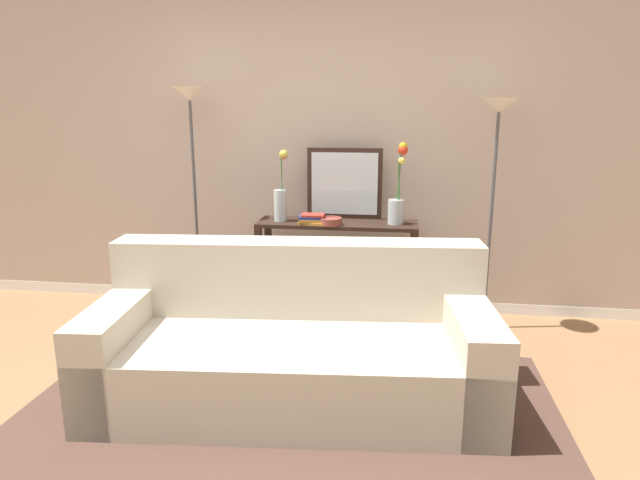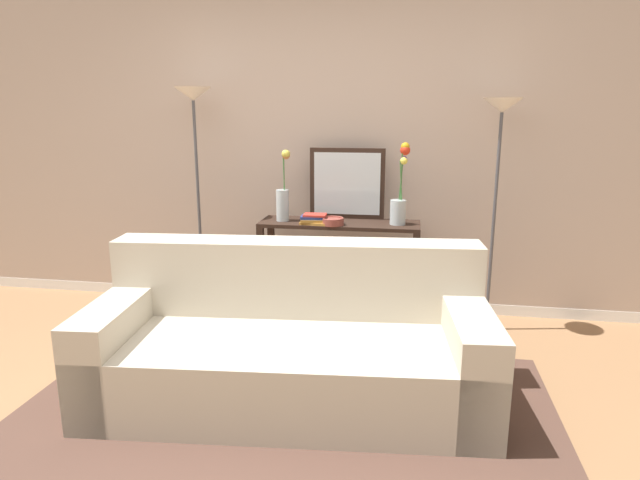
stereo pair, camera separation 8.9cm
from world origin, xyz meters
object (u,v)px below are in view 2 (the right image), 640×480
Objects in this scene: console_table at (339,253)px; book_row_under_console at (301,310)px; vase_short_flowers at (400,196)px; floor_lamp_right at (499,151)px; floor_lamp_left at (195,139)px; fruit_bowl at (333,221)px; couch at (291,347)px; vase_tall_flowers at (283,193)px; book_stack at (314,219)px; wall_mirror at (347,184)px.

console_table is 0.59m from book_row_under_console.
book_row_under_console is at bearing 178.88° from vase_short_flowers.
floor_lamp_right is at bearing -0.56° from console_table.
fruit_bowl is at bearing -5.44° from floor_lamp_left.
book_row_under_console is at bearing 157.15° from fruit_bowl.
floor_lamp_left reaches higher than couch.
vase_tall_flowers is (-1.58, -0.01, -0.34)m from floor_lamp_right.
fruit_bowl is (-1.18, -0.10, -0.53)m from floor_lamp_right.
book_stack is at bearing -15.96° from vase_tall_flowers.
floor_lamp_left reaches higher than console_table.
floor_lamp_right is at bearing -8.48° from wall_mirror.
floor_lamp_right is 1.30m from fruit_bowl.
floor_lamp_right is at bearing 0.30° from vase_short_flowers.
vase_short_flowers is at bearing -179.70° from floor_lamp_right.
fruit_bowl is 0.76× the size of book_stack.
floor_lamp_left reaches higher than fruit_bowl.
couch is 1.61m from wall_mirror.
floor_lamp_left is at bearing -179.22° from book_row_under_console.
floor_lamp_left is at bearing 179.87° from vase_short_flowers.
floor_lamp_left is 3.07× the size of wall_mirror.
vase_short_flowers is (0.57, 1.23, 0.71)m from couch.
book_row_under_console is at bearing 179.56° from floor_lamp_right.
floor_lamp_right is (1.26, 1.24, 1.05)m from couch.
floor_lamp_right is at bearing 0.48° from vase_tall_flowers.
floor_lamp_right reaches higher than fruit_bowl.
book_stack is at bearing -5.14° from floor_lamp_left.
book_stack is (-1.33, -0.09, -0.52)m from floor_lamp_right.
floor_lamp_right is (1.15, -0.01, 0.81)m from console_table.
fruit_bowl is at bearing -174.93° from floor_lamp_right.
vase_short_flowers is at bearing -22.03° from wall_mirror.
floor_lamp_right is at bearing 0.00° from floor_lamp_left.
floor_lamp_right is 1.96m from book_row_under_console.
console_table is at bearing 84.83° from couch.
fruit_bowl is 0.15m from book_stack.
wall_mirror is 1.49× the size of book_row_under_console.
floor_lamp_left is at bearing 178.91° from vase_tall_flowers.
book_stack is (0.25, -0.07, -0.18)m from vase_tall_flowers.
floor_lamp_left is at bearing -171.98° from wall_mirror.
console_table is 3.11× the size of book_row_under_console.
wall_mirror is (-1.11, 0.17, -0.28)m from floor_lamp_right.
vase_short_flowers is 0.53m from fruit_bowl.
fruit_bowl reaches higher than book_row_under_console.
wall_mirror is at bearing 76.64° from console_table.
vase_tall_flowers is at bearing -168.82° from book_row_under_console.
vase_short_flowers is at bearing -0.13° from floor_lamp_left.
vase_short_flowers reaches higher than fruit_bowl.
floor_lamp_left is 1.13m from book_stack.
floor_lamp_right is 2.93× the size of wall_mirror.
wall_mirror is (0.15, 1.40, 0.77)m from couch.
floor_lamp_left is 3.30× the size of vase_tall_flowers.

